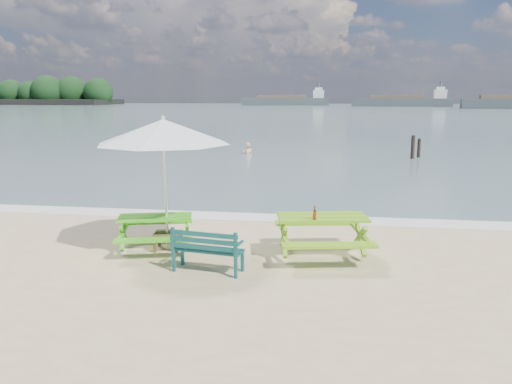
# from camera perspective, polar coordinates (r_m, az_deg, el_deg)

# --- Properties ---
(sea) EXTENTS (300.00, 300.00, 0.00)m
(sea) POSITION_cam_1_polar(r_m,az_deg,el_deg) (93.03, 7.07, 9.09)
(sea) COLOR slate
(sea) RESTS_ON ground
(foam_strip) EXTENTS (22.00, 0.90, 0.01)m
(foam_strip) POSITION_cam_1_polar(r_m,az_deg,el_deg) (13.12, -1.46, -2.85)
(foam_strip) COLOR silver
(foam_strip) RESTS_ON ground
(picnic_table_left) EXTENTS (1.86, 1.98, 0.71)m
(picnic_table_left) POSITION_cam_1_polar(r_m,az_deg,el_deg) (10.56, -11.38, -4.68)
(picnic_table_left) COLOR green
(picnic_table_left) RESTS_ON ground
(picnic_table_right) EXTENTS (2.05, 2.21, 0.83)m
(picnic_table_right) POSITION_cam_1_polar(r_m,az_deg,el_deg) (9.99, 7.54, -5.11)
(picnic_table_right) COLOR #6AA318
(picnic_table_right) RESTS_ON ground
(park_bench) EXTENTS (1.34, 0.63, 0.79)m
(park_bench) POSITION_cam_1_polar(r_m,az_deg,el_deg) (9.18, -5.49, -7.55)
(park_bench) COLOR #104342
(park_bench) RESTS_ON ground
(side_table) EXTENTS (0.61, 0.61, 0.35)m
(side_table) POSITION_cam_1_polar(r_m,az_deg,el_deg) (10.56, -10.09, -5.51)
(side_table) COLOR brown
(side_table) RESTS_ON ground
(patio_umbrella) EXTENTS (3.03, 3.03, 2.69)m
(patio_umbrella) POSITION_cam_1_polar(r_m,az_deg,el_deg) (10.15, -10.52, 6.80)
(patio_umbrella) COLOR silver
(patio_umbrella) RESTS_ON ground
(beer_bottle) EXTENTS (0.07, 0.07, 0.27)m
(beer_bottle) POSITION_cam_1_polar(r_m,az_deg,el_deg) (9.54, 6.72, -2.63)
(beer_bottle) COLOR #8E4914
(beer_bottle) RESTS_ON picnic_table_right
(swimmer) EXTENTS (0.72, 0.58, 1.71)m
(swimmer) POSITION_cam_1_polar(r_m,az_deg,el_deg) (27.08, -0.98, 3.92)
(swimmer) COLOR tan
(swimmer) RESTS_ON ground
(mooring_pilings) EXTENTS (0.58, 0.78, 1.38)m
(mooring_pilings) POSITION_cam_1_polar(r_m,az_deg,el_deg) (26.38, 17.73, 4.66)
(mooring_pilings) COLOR black
(mooring_pilings) RESTS_ON ground
(cargo_ships) EXTENTS (133.33, 33.40, 4.40)m
(cargo_ships) POSITION_cam_1_polar(r_m,az_deg,el_deg) (141.09, 24.60, 9.33)
(cargo_ships) COLOR #3A4245
(cargo_ships) RESTS_ON ground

